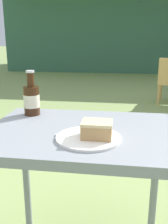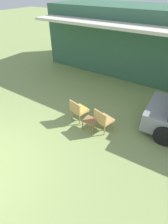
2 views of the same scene
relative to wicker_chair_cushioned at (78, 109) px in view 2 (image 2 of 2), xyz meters
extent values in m
cube|color=#38664C|center=(-0.06, 5.64, 1.15)|extent=(9.31, 3.49, 3.20)
cube|color=silver|center=(-0.06, 3.29, 2.17)|extent=(8.85, 1.20, 0.12)
cylinder|color=black|center=(2.85, 0.44, -0.13)|extent=(0.65, 0.23, 0.64)
cylinder|color=tan|center=(0.29, 0.22, -0.27)|extent=(0.04, 0.04, 0.36)
cylinder|color=tan|center=(-0.16, 0.32, -0.27)|extent=(0.04, 0.04, 0.36)
cylinder|color=tan|center=(0.19, -0.21, -0.27)|extent=(0.04, 0.04, 0.36)
cylinder|color=tan|center=(-0.26, -0.10, -0.27)|extent=(0.04, 0.04, 0.36)
cube|color=tan|center=(0.01, 0.06, -0.06)|extent=(0.62, 0.60, 0.06)
cube|color=tan|center=(-0.04, -0.16, 0.16)|extent=(0.52, 0.17, 0.38)
cube|color=gold|center=(0.01, 0.06, -0.01)|extent=(0.55, 0.51, 0.05)
cylinder|color=tan|center=(1.29, 0.21, -0.27)|extent=(0.04, 0.04, 0.36)
cylinder|color=tan|center=(0.84, 0.33, -0.27)|extent=(0.04, 0.04, 0.36)
cylinder|color=tan|center=(1.17, -0.21, -0.27)|extent=(0.04, 0.04, 0.36)
cylinder|color=tan|center=(0.73, -0.09, -0.27)|extent=(0.04, 0.04, 0.36)
cube|color=tan|center=(1.01, 0.06, -0.06)|extent=(0.63, 0.61, 0.06)
cube|color=tan|center=(0.95, -0.15, 0.16)|extent=(0.51, 0.18, 0.38)
cube|color=#996B42|center=(0.63, -0.21, -0.08)|extent=(0.44, 0.39, 0.03)
cylinder|color=#996B42|center=(0.43, -0.39, -0.27)|extent=(0.03, 0.03, 0.35)
cylinder|color=#996B42|center=(0.82, -0.39, -0.27)|extent=(0.03, 0.03, 0.35)
cylinder|color=#996B42|center=(0.43, -0.04, -0.27)|extent=(0.03, 0.03, 0.35)
cylinder|color=#996B42|center=(0.82, -0.04, -0.27)|extent=(0.03, 0.03, 0.35)
camera|label=1|loc=(-0.89, -4.56, 0.68)|focal=42.00mm
camera|label=2|loc=(2.94, -4.08, 3.58)|focal=28.00mm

